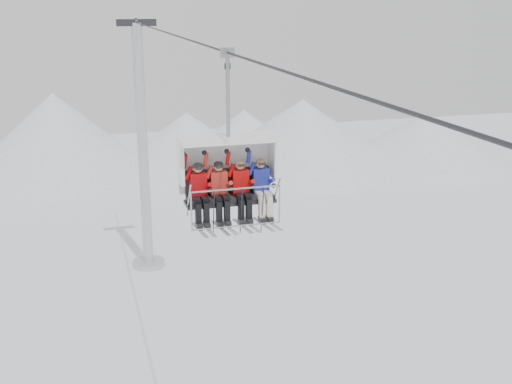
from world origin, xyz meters
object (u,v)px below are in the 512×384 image
object	(u,v)px
skier_far_left	(199,191)
skier_far_right	(262,186)
lift_tower_right	(144,167)
skier_center_right	(241,188)
chairlift_carrier	(228,166)
skier_center_left	(220,190)

from	to	relation	value
skier_far_left	skier_far_right	xyz separation A→B (m)	(1.50, 0.00, 0.00)
lift_tower_right	skier_center_right	distance (m)	20.35
chairlift_carrier	skier_center_right	xyz separation A→B (m)	(0.25, -0.30, -0.46)
skier_far_left	skier_far_right	bearing A→B (deg)	0.00
skier_far_left	chairlift_carrier	bearing A→B (deg)	22.05
lift_tower_right	skier_center_right	bearing A→B (deg)	-89.27
skier_far_left	skier_far_right	world-z (taller)	same
chairlift_carrier	skier_far_right	xyz separation A→B (m)	(0.75, -0.30, -0.46)
skier_center_right	skier_far_right	size ratio (longest dim) A/B	1.00
skier_far_left	skier_center_left	distance (m)	0.48
skier_far_left	skier_center_right	bearing A→B (deg)	0.00
chairlift_carrier	skier_center_right	bearing A→B (deg)	-50.08
skier_center_left	skier_far_right	xyz separation A→B (m)	(1.02, 0.00, 0.00)
skier_center_left	skier_center_right	size ratio (longest dim) A/B	1.00
skier_far_left	skier_center_left	xyz separation A→B (m)	(0.48, 0.00, 0.00)
lift_tower_right	skier_far_right	size ratio (longest dim) A/B	7.99
chairlift_carrier	skier_center_right	world-z (taller)	chairlift_carrier
chairlift_carrier	lift_tower_right	bearing A→B (deg)	90.00
lift_tower_right	skier_center_right	world-z (taller)	lift_tower_right
chairlift_carrier	skier_center_left	bearing A→B (deg)	-131.26
chairlift_carrier	skier_center_right	size ratio (longest dim) A/B	2.36
chairlift_carrier	skier_far_right	size ratio (longest dim) A/B	2.36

